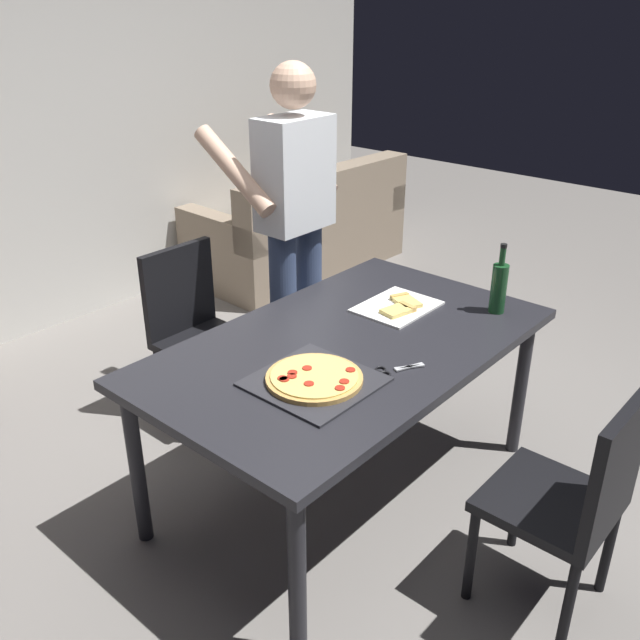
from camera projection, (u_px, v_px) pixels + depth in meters
ground_plane at (345, 489)px, 3.12m from camera, size 12.00×12.00×0.00m
back_wall at (7, 111)px, 4.06m from camera, size 6.40×0.10×2.80m
dining_table at (348, 356)px, 2.83m from camera, size 1.71×1.02×0.75m
chair_near_camera at (577, 494)px, 2.31m from camera, size 0.42×0.42×0.90m
chair_far_side at (195, 324)px, 3.49m from camera, size 0.42×0.42×0.90m
couch at (303, 233)px, 5.46m from camera, size 1.72×0.90×0.85m
person_serving_pizza at (293, 217)px, 3.49m from camera, size 0.55×0.54×1.75m
pepperoni_pizza_on_tray at (314, 379)px, 2.49m from camera, size 0.41×0.41×0.04m
pizza_slices_on_towel at (399, 306)px, 3.09m from camera, size 0.36×0.28×0.03m
wine_bottle at (499, 287)px, 3.01m from camera, size 0.07×0.07×0.32m
kitchen_scissors at (392, 370)px, 2.57m from camera, size 0.19×0.14×0.01m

